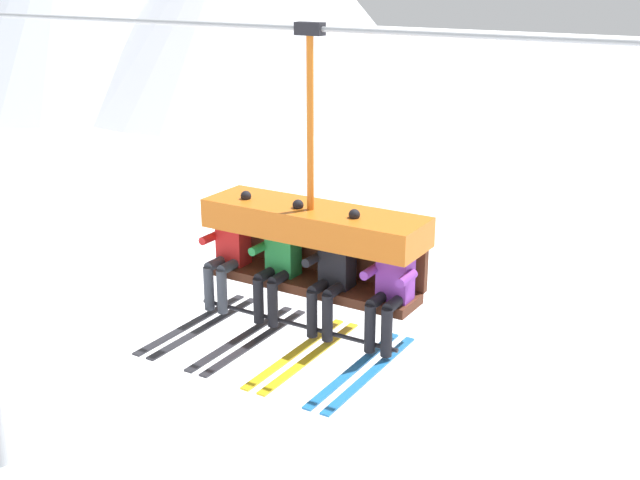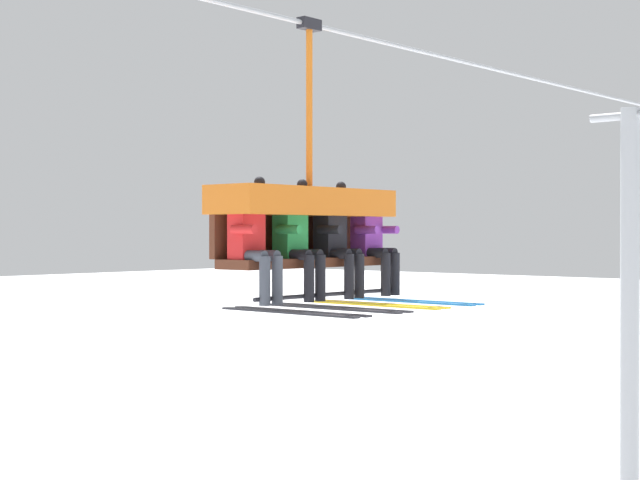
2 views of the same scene
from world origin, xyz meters
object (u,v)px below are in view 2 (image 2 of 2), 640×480
lift_tower_far (631,299)px  skier_black (339,240)px  skier_red (255,241)px  skier_purple (375,242)px  skier_green (299,241)px  chairlift_chair (304,214)px

lift_tower_far → skier_black: bearing=-174.6°
skier_red → skier_purple: 1.93m
skier_green → lift_tower_far: bearing=5.0°
lift_tower_far → skier_green: size_ratio=4.64×
chairlift_chair → skier_purple: 1.04m
skier_green → skier_red: bearing=180.0°
skier_red → skier_black: size_ratio=1.00×
skier_green → chairlift_chair: bearing=33.8°
chairlift_chair → skier_red: size_ratio=1.74×
chairlift_chair → skier_green: (-0.32, -0.21, -0.28)m
skier_red → skier_purple: (1.93, -0.01, -0.02)m
chairlift_chair → skier_purple: (0.97, -0.22, -0.30)m
lift_tower_far → chairlift_chair: bearing=-176.0°
chairlift_chair → skier_black: bearing=-33.3°
skier_green → skier_purple: bearing=-0.3°
skier_red → skier_green: bearing=0.0°
skier_purple → skier_red: bearing=179.8°
lift_tower_far → skier_red: size_ratio=4.64×
chairlift_chair → skier_black: (0.33, -0.21, -0.28)m
skier_black → chairlift_chair: bearing=146.7°
skier_purple → skier_green: bearing=179.7°
skier_green → skier_black: size_ratio=1.00×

